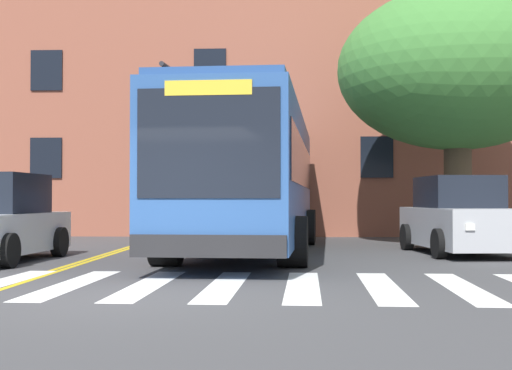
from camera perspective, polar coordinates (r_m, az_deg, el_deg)
name	(u,v)px	position (r m, az deg, el deg)	size (l,w,h in m)	color
ground_plane	(129,298)	(9.61, -10.14, -8.85)	(120.00, 120.00, 0.00)	#424244
crosswalk	(110,284)	(11.07, -11.61, -7.80)	(15.71, 4.27, 0.01)	white
lane_line_yellow_inner	(164,236)	(25.06, -7.34, -4.06)	(0.12, 36.00, 0.01)	gold
lane_line_yellow_outer	(169,236)	(25.03, -6.98, -4.07)	(0.12, 36.00, 0.01)	gold
city_bus	(251,176)	(17.46, -0.40, 0.74)	(3.52, 12.61, 3.46)	#2D5699
car_silver_far_lane	(459,219)	(17.44, 15.95, -2.61)	(2.32, 4.48, 1.83)	#B7BABF
car_red_behind_bus	(262,211)	(28.01, 0.45, -2.12)	(2.19, 4.18, 1.73)	#AD1E1E
traffic_light_overhead	(187,123)	(18.09, -5.54, 5.00)	(0.69, 4.26, 4.85)	#28282D
street_tree_curbside_large	(457,71)	(20.79, 15.80, 8.80)	(9.24, 9.25, 7.12)	brown
building_facade	(218,92)	(27.70, -3.03, 7.46)	(28.38, 6.24, 10.83)	#9E5642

